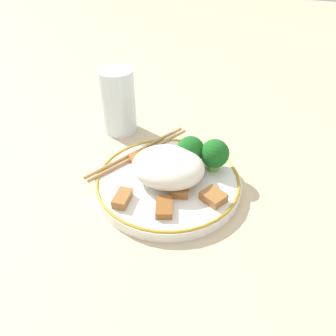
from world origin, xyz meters
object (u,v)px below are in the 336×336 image
broccoli_back_left (215,154)px  drinking_glass (118,102)px  plate (168,182)px  chopsticks (139,152)px  broccoli_back_center (191,150)px

broccoli_back_left → drinking_glass: 0.21m
plate → broccoli_back_left: (-0.06, -0.05, 0.03)m
plate → drinking_glass: (0.14, -0.13, 0.05)m
plate → chopsticks: (0.07, -0.05, 0.01)m
plate → broccoli_back_center: size_ratio=4.43×
broccoli_back_left → broccoli_back_center: bearing=2.9°
plate → drinking_glass: bearing=-42.2°
broccoli_back_left → drinking_glass: (0.20, -0.08, 0.02)m
broccoli_back_center → drinking_glass: (0.16, -0.08, 0.02)m
broccoli_back_left → chopsticks: bearing=0.6°
plate → chopsticks: bearing=-34.5°
plate → broccoli_back_center: (-0.02, -0.04, 0.03)m
broccoli_back_center → drinking_glass: 0.18m
broccoli_back_left → chopsticks: 0.13m
broccoli_back_center → drinking_glass: size_ratio=0.41×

